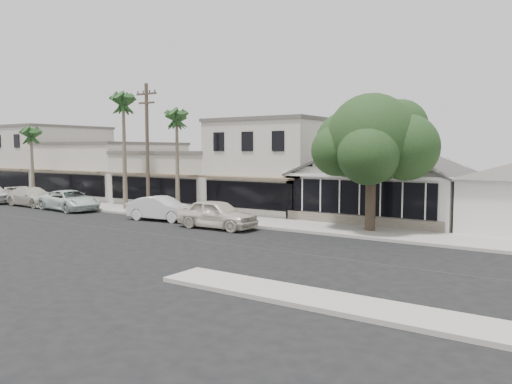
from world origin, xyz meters
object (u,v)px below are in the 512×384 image
Objects in this scene: car_2 at (70,200)px; shade_tree at (372,142)px; utility_pole at (147,146)px; car_1 at (162,209)px; car_0 at (217,214)px; car_3 at (33,197)px.

shade_tree is at bearing -76.82° from car_2.
utility_pole is 1.92× the size of car_1.
car_0 reaches higher than car_3.
car_2 is 0.72× the size of shade_tree.
car_3 is (-12.22, -0.88, -4.03)m from utility_pole.
car_1 is at bearing -84.66° from car_2.
utility_pole is 1.19× the size of shade_tree.
utility_pole reaches higher than car_1.
car_0 is 19.52m from car_3.
car_0 is 5.04m from car_1.
car_3 reaches higher than car_2.
car_1 is 9.50m from car_2.
shade_tree is (22.37, 3.04, 4.23)m from car_2.
car_2 is at bearing -172.27° from shade_tree.
car_2 is (-14.50, 0.62, -0.08)m from car_0.
car_3 is (-19.50, 0.77, -0.08)m from car_0.
car_1 is at bearing 81.36° from car_0.
car_3 is 27.85m from shade_tree.
utility_pole is 4.74m from car_1.
car_1 reaches higher than car_2.
shade_tree is at bearing -83.99° from car_1.
car_1 is 0.62× the size of shade_tree.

